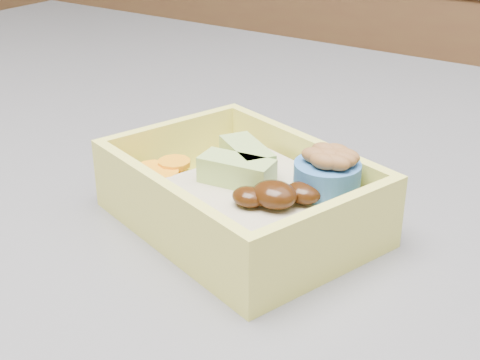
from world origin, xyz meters
The scene contains 1 object.
bento_box centered at (0.17, -0.20, 0.94)m, with size 0.22×0.18×0.07m.
Camera 1 is at (0.41, -0.55, 1.16)m, focal length 50.00 mm.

